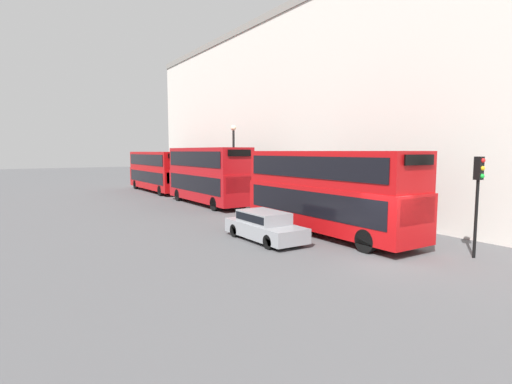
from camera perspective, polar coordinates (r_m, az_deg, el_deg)
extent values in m
plane|color=#515154|center=(16.34, 17.16, -9.33)|extent=(200.00, 200.00, 0.00)
cube|color=beige|center=(21.91, 30.07, 14.03)|extent=(1.00, 80.00, 15.23)
cube|color=#B20C0F|center=(20.42, 10.01, -2.07)|extent=(2.55, 10.48, 2.14)
cube|color=#B20C0F|center=(20.24, 10.10, 3.35)|extent=(2.50, 10.27, 1.72)
cube|color=black|center=(20.38, 10.02, -1.36)|extent=(2.59, 9.64, 1.20)
cube|color=black|center=(20.24, 10.11, 3.60)|extent=(2.59, 9.64, 1.03)
cube|color=black|center=(16.94, 22.06, -2.57)|extent=(2.17, 0.06, 1.07)
cube|color=black|center=(16.78, 22.33, 4.27)|extent=(1.78, 0.06, 0.41)
cylinder|color=black|center=(17.27, 15.43, -6.75)|extent=(0.30, 1.00, 1.00)
cylinder|color=black|center=(18.98, 20.00, -5.77)|extent=(0.30, 1.00, 1.00)
cylinder|color=black|center=(22.68, 1.60, -3.55)|extent=(0.30, 1.00, 1.00)
cylinder|color=black|center=(24.01, 6.05, -3.06)|extent=(0.30, 1.00, 1.00)
cube|color=#A80F14|center=(31.73, -6.90, 0.85)|extent=(2.55, 10.03, 2.22)
cube|color=#A80F14|center=(31.62, -6.95, 4.57)|extent=(2.50, 9.83, 1.90)
cube|color=black|center=(31.71, -6.91, 1.33)|extent=(2.59, 9.23, 1.24)
cube|color=black|center=(31.62, -6.95, 4.74)|extent=(2.59, 9.23, 1.14)
cube|color=black|center=(27.31, -2.35, 1.01)|extent=(2.17, 0.06, 1.11)
cube|color=black|center=(27.21, -2.37, 5.60)|extent=(1.78, 0.06, 0.46)
cylinder|color=black|center=(28.30, -5.91, -1.70)|extent=(0.30, 1.00, 1.00)
cylinder|color=black|center=(29.37, -1.99, -1.40)|extent=(0.30, 1.00, 1.00)
cylinder|color=black|center=(34.49, -11.04, -0.42)|extent=(0.30, 1.00, 1.00)
cylinder|color=black|center=(35.38, -7.65, -0.21)|extent=(0.30, 1.00, 1.00)
cube|color=#B20C0F|center=(42.77, -13.88, 1.87)|extent=(2.55, 11.35, 2.01)
cube|color=#B20C0F|center=(42.68, -13.94, 4.41)|extent=(2.50, 11.13, 1.77)
cube|color=black|center=(42.75, -13.89, 2.19)|extent=(2.59, 10.45, 1.13)
cube|color=black|center=(42.68, -13.94, 4.52)|extent=(2.59, 10.45, 1.06)
cube|color=black|center=(37.45, -11.10, 2.00)|extent=(2.17, 0.06, 1.01)
cube|color=black|center=(37.37, -11.16, 5.10)|extent=(1.78, 0.06, 0.43)
cylinder|color=black|center=(38.63, -13.47, 0.19)|extent=(0.30, 1.00, 1.00)
cylinder|color=black|center=(39.42, -10.38, 0.37)|extent=(0.30, 1.00, 1.00)
cylinder|color=black|center=(46.38, -16.80, 1.03)|extent=(0.30, 1.00, 1.00)
cylinder|color=black|center=(47.04, -14.16, 1.16)|extent=(0.30, 1.00, 1.00)
cube|color=gray|center=(18.87, 1.27, -5.44)|extent=(1.78, 4.61, 0.67)
cube|color=gray|center=(18.85, 1.08, -3.58)|extent=(1.57, 2.54, 0.54)
cube|color=black|center=(18.85, 1.08, -3.50)|extent=(1.60, 2.41, 0.34)
cylinder|color=black|center=(17.28, 1.85, -7.14)|extent=(0.22, 0.64, 0.64)
cylinder|color=black|center=(18.19, 5.94, -6.51)|extent=(0.22, 0.64, 0.64)
cylinder|color=black|center=(19.73, -3.03, -5.51)|extent=(0.22, 0.64, 0.64)
cylinder|color=black|center=(20.53, 0.77, -5.06)|extent=(0.22, 0.64, 0.64)
cylinder|color=black|center=(17.90, 28.90, -3.42)|extent=(0.12, 0.12, 3.10)
cube|color=black|center=(17.71, 29.22, 2.99)|extent=(0.30, 0.26, 0.90)
sphere|color=red|center=(17.64, 29.67, 3.93)|extent=(0.18, 0.18, 0.18)
sphere|color=gold|center=(17.65, 29.62, 2.96)|extent=(0.18, 0.18, 0.18)
sphere|color=green|center=(17.66, 29.58, 1.99)|extent=(0.18, 0.18, 0.18)
cylinder|color=black|center=(32.17, -3.21, 3.55)|extent=(0.18, 0.18, 5.83)
sphere|color=beige|center=(32.20, -3.24, 9.13)|extent=(0.44, 0.44, 0.44)
cylinder|color=maroon|center=(23.44, 13.26, -2.86)|extent=(0.36, 0.36, 1.43)
sphere|color=tan|center=(23.33, 13.31, -0.86)|extent=(0.22, 0.22, 0.22)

